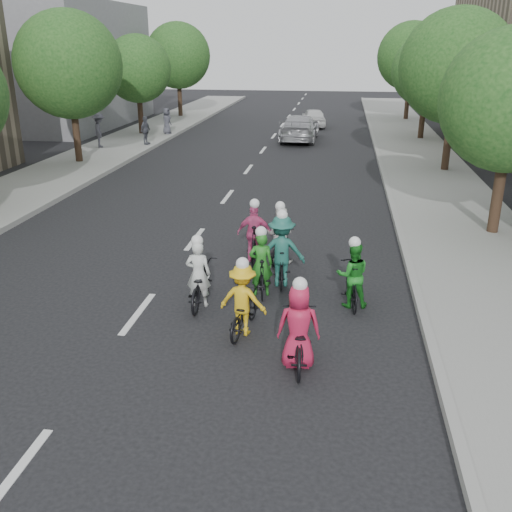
% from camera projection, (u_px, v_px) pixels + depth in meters
% --- Properties ---
extents(ground, '(120.00, 120.00, 0.00)m').
position_uv_depth(ground, '(138.00, 313.00, 12.32)').
color(ground, black).
rests_on(ground, ground).
extents(sidewalk_left, '(4.00, 80.00, 0.15)m').
position_uv_depth(sidewalk_left, '(30.00, 187.00, 22.64)').
color(sidewalk_left, gray).
rests_on(sidewalk_left, ground).
extents(curb_left, '(0.18, 80.00, 0.18)m').
position_uv_depth(curb_left, '(76.00, 189.00, 22.37)').
color(curb_left, '#999993').
rests_on(curb_left, ground).
extents(sidewalk_right, '(4.00, 80.00, 0.15)m').
position_uv_depth(sidewalk_right, '(446.00, 203.00, 20.45)').
color(sidewalk_right, gray).
rests_on(sidewalk_right, ground).
extents(curb_right, '(0.18, 80.00, 0.18)m').
position_uv_depth(curb_right, '(391.00, 201.00, 20.71)').
color(curb_right, '#999993').
rests_on(curb_right, ground).
extents(bldg_sw, '(10.00, 14.00, 8.00)m').
position_uv_depth(bldg_sw, '(48.00, 65.00, 39.02)').
color(bldg_sw, slate).
rests_on(bldg_sw, ground).
extents(tree_l_3, '(4.80, 4.80, 6.93)m').
position_uv_depth(tree_l_3, '(69.00, 65.00, 25.73)').
color(tree_l_3, black).
rests_on(tree_l_3, ground).
extents(tree_l_4, '(4.00, 4.00, 5.97)m').
position_uv_depth(tree_l_4, '(137.00, 69.00, 34.26)').
color(tree_l_4, black).
rests_on(tree_l_4, ground).
extents(tree_l_5, '(4.80, 4.80, 6.93)m').
position_uv_depth(tree_l_5, '(178.00, 56.00, 42.39)').
color(tree_l_5, black).
rests_on(tree_l_5, ground).
extents(tree_r_0, '(4.00, 4.00, 5.97)m').
position_uv_depth(tree_r_0, '(512.00, 101.00, 15.82)').
color(tree_r_0, black).
rests_on(tree_r_0, ground).
extents(tree_r_1, '(4.80, 4.80, 6.93)m').
position_uv_depth(tree_r_1, '(457.00, 67.00, 23.95)').
color(tree_r_1, black).
rests_on(tree_r_1, ground).
extents(tree_r_2, '(4.00, 4.00, 5.97)m').
position_uv_depth(tree_r_2, '(427.00, 70.00, 32.47)').
color(tree_r_2, black).
rests_on(tree_r_2, ground).
extents(tree_r_3, '(4.80, 4.80, 6.93)m').
position_uv_depth(tree_r_3, '(411.00, 56.00, 40.61)').
color(tree_r_3, black).
rests_on(tree_r_3, ground).
extents(cyclist_0, '(0.69, 1.80, 1.65)m').
position_uv_depth(cyclist_0, '(200.00, 281.00, 12.59)').
color(cyclist_0, black).
rests_on(cyclist_0, ground).
extents(cyclist_1, '(0.77, 1.69, 1.62)m').
position_uv_depth(cyclist_1, '(352.00, 279.00, 12.52)').
color(cyclist_1, black).
rests_on(cyclist_1, ground).
extents(cyclist_2, '(1.03, 1.67, 1.63)m').
position_uv_depth(cyclist_2, '(243.00, 305.00, 11.33)').
color(cyclist_2, black).
rests_on(cyclist_2, ground).
extents(cyclist_3, '(0.94, 1.75, 1.72)m').
position_uv_depth(cyclist_3, '(255.00, 238.00, 15.09)').
color(cyclist_3, black).
rests_on(cyclist_3, ground).
extents(cyclist_4, '(0.81, 1.83, 1.74)m').
position_uv_depth(cyclist_4, '(299.00, 334.00, 10.19)').
color(cyclist_4, black).
rests_on(cyclist_4, ground).
extents(cyclist_5, '(0.68, 1.57, 1.65)m').
position_uv_depth(cyclist_5, '(261.00, 270.00, 13.11)').
color(cyclist_5, black).
rests_on(cyclist_5, ground).
extents(cyclist_6, '(0.82, 1.58, 1.66)m').
position_uv_depth(cyclist_6, '(280.00, 240.00, 15.07)').
color(cyclist_6, black).
rests_on(cyclist_6, ground).
extents(cyclist_7, '(1.18, 1.55, 1.88)m').
position_uv_depth(cyclist_7, '(282.00, 255.00, 13.55)').
color(cyclist_7, black).
rests_on(cyclist_7, ground).
extents(follow_car_lead, '(2.19, 5.18, 1.49)m').
position_uv_depth(follow_car_lead, '(300.00, 128.00, 33.52)').
color(follow_car_lead, '#B2B2B7').
rests_on(follow_car_lead, ground).
extents(follow_car_trail, '(2.02, 3.84, 1.25)m').
position_uv_depth(follow_car_trail, '(313.00, 117.00, 39.08)').
color(follow_car_trail, white).
rests_on(follow_car_trail, ground).
extents(spectator_0, '(1.07, 1.33, 1.80)m').
position_uv_depth(spectator_0, '(100.00, 130.00, 30.50)').
color(spectator_0, '#514F5C').
rests_on(spectator_0, sidewalk_left).
extents(spectator_1, '(0.54, 0.96, 1.54)m').
position_uv_depth(spectator_1, '(145.00, 130.00, 31.35)').
color(spectator_1, '#52545F').
rests_on(spectator_1, sidewalk_left).
extents(spectator_2, '(0.64, 0.85, 1.56)m').
position_uv_depth(spectator_2, '(167.00, 121.00, 35.01)').
color(spectator_2, '#474853').
rests_on(spectator_2, sidewalk_left).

